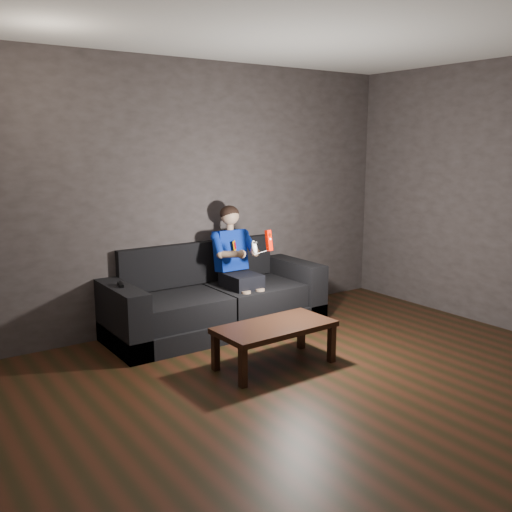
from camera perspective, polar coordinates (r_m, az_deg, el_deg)
floor at (r=4.31m, az=10.50°, el=-14.75°), size 5.00×5.00×0.00m
back_wall at (r=5.92m, az=-6.48°, el=6.06°), size 5.00×0.04×2.70m
ceiling at (r=3.97m, az=12.00°, el=22.99°), size 5.00×5.00×0.02m
sofa at (r=5.87m, az=-4.37°, el=-4.58°), size 2.23×0.96×0.86m
child at (r=5.84m, az=-2.00°, el=-0.02°), size 0.47×0.58×1.16m
wii_remote_red at (r=5.49m, az=1.30°, el=1.57°), size 0.05×0.08×0.20m
nunchuk_white at (r=5.40m, az=-0.18°, el=0.89°), size 0.07×0.09×0.14m
wii_remote_black at (r=5.29m, az=-13.40°, el=-2.80°), size 0.06×0.15×0.03m
coffee_table at (r=4.87m, az=1.88°, el=-7.42°), size 1.03×0.54×0.37m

